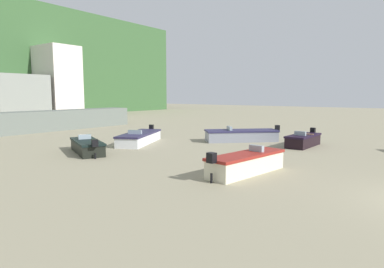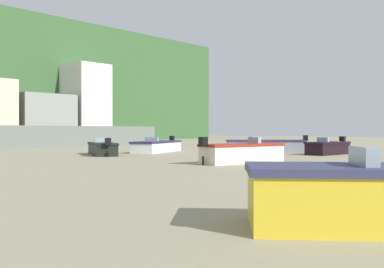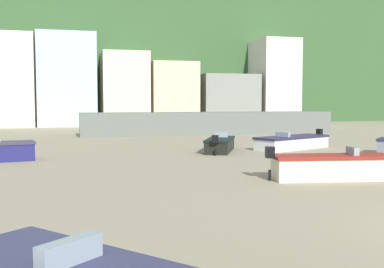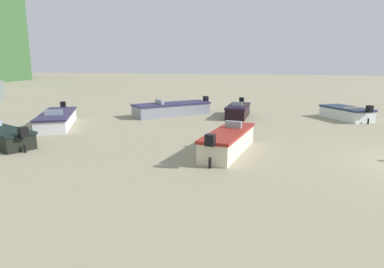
{
  "view_description": "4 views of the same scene",
  "coord_description": "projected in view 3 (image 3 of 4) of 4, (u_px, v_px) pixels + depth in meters",
  "views": [
    {
      "loc": [
        -12.51,
        0.42,
        3.45
      ],
      "look_at": [
        5.37,
        13.61,
        0.78
      ],
      "focal_mm": 31.06,
      "sensor_mm": 36.0,
      "label": 1
    },
    {
      "loc": [
        -14.92,
        -4.95,
        1.47
      ],
      "look_at": [
        2.02,
        11.86,
        1.28
      ],
      "focal_mm": 39.55,
      "sensor_mm": 36.0,
      "label": 2
    },
    {
      "loc": [
        -8.61,
        -7.64,
        2.79
      ],
      "look_at": [
        -3.07,
        13.74,
        1.23
      ],
      "focal_mm": 43.19,
      "sensor_mm": 36.0,
      "label": 3
    },
    {
      "loc": [
        -13.17,
        5.37,
        3.66
      ],
      "look_at": [
        1.41,
        8.7,
        0.46
      ],
      "focal_mm": 32.25,
      "sensor_mm": 36.0,
      "label": 4
    }
  ],
  "objects": [
    {
      "name": "townhouse_centre_right",
      "position": [
        171.0,
        94.0,
        56.08
      ],
      "size": [
        5.47,
        6.96,
        7.45
      ],
      "primitive_type": "cube",
      "color": "beige",
      "rests_on": "ground"
    },
    {
      "name": "townhouse_far_left",
      "position": [
        14.0,
        81.0,
        50.63
      ],
      "size": [
        4.51,
        5.09,
        10.18
      ],
      "primitive_type": "cube",
      "color": "beige",
      "rests_on": "ground"
    },
    {
      "name": "headland_hill",
      "position": [
        128.0,
        64.0,
        72.85
      ],
      "size": [
        90.0,
        32.0,
        17.46
      ],
      "primitive_type": "cube",
      "color": "#34582F",
      "rests_on": "ground"
    },
    {
      "name": "boat_cream_0",
      "position": [
        332.0,
        167.0,
        16.5
      ],
      "size": [
        4.65,
        1.88,
        1.21
      ],
      "rotation": [
        0.0,
        0.0,
        4.56
      ],
      "color": "beige",
      "rests_on": "ground"
    },
    {
      "name": "townhouse_centre_left",
      "position": [
        67.0,
        80.0,
        52.19
      ],
      "size": [
        6.35,
        5.43,
        10.42
      ],
      "primitive_type": "cube",
      "color": "#AEC3C4",
      "rests_on": "ground"
    },
    {
      "name": "townhouse_centre",
      "position": [
        124.0,
        89.0,
        54.21
      ],
      "size": [
        5.28,
        6.12,
        8.49
      ],
      "primitive_type": "cube",
      "color": "beige",
      "rests_on": "ground"
    },
    {
      "name": "boat_black_9",
      "position": [
        220.0,
        145.0,
        25.82
      ],
      "size": [
        2.85,
        4.16,
        1.07
      ],
      "rotation": [
        0.0,
        0.0,
        5.85
      ],
      "color": "black",
      "rests_on": "ground"
    },
    {
      "name": "boat_white_7",
      "position": [
        292.0,
        142.0,
        27.24
      ],
      "size": [
        5.35,
        3.68,
        1.08
      ],
      "rotation": [
        0.0,
        0.0,
        2.01
      ],
      "color": "silver",
      "rests_on": "ground"
    },
    {
      "name": "townhouse_far_right",
      "position": [
        273.0,
        82.0,
        59.2
      ],
      "size": [
        4.8,
        6.75,
        10.58
      ],
      "primitive_type": "cube",
      "color": "silver",
      "rests_on": "ground"
    },
    {
      "name": "harbor_pier",
      "position": [
        210.0,
        123.0,
        39.31
      ],
      "size": [
        21.63,
        2.4,
        1.89
      ],
      "primitive_type": "cube",
      "color": "slate",
      "rests_on": "ground"
    },
    {
      "name": "townhouse_right",
      "position": [
        226.0,
        100.0,
        57.34
      ],
      "size": [
        6.94,
        5.89,
        6.09
      ],
      "primitive_type": "cube",
      "color": "gray",
      "rests_on": "ground"
    }
  ]
}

